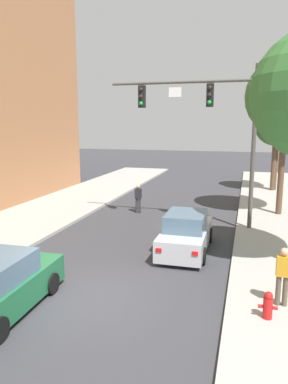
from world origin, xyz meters
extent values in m
plane|color=#38383D|center=(0.00, 0.00, 0.00)|extent=(120.00, 120.00, 0.00)
cylinder|color=#514C47|center=(4.60, 8.48, 3.90)|extent=(0.20, 0.20, 7.50)
cylinder|color=#514C47|center=(1.18, 8.48, 6.95)|extent=(6.83, 0.14, 0.14)
cube|color=black|center=(2.55, 8.48, 6.33)|extent=(0.32, 0.28, 1.05)
sphere|color=#2D2823|center=(2.55, 8.33, 6.66)|extent=(0.18, 0.18, 0.18)
sphere|color=#2D2823|center=(2.55, 8.33, 6.33)|extent=(0.18, 0.18, 0.18)
sphere|color=green|center=(2.55, 8.33, 6.00)|extent=(0.18, 0.18, 0.18)
cube|color=black|center=(-0.73, 8.48, 6.33)|extent=(0.32, 0.28, 1.05)
sphere|color=#2D2823|center=(-0.73, 8.33, 6.66)|extent=(0.18, 0.18, 0.18)
sphere|color=#2D2823|center=(-0.73, 8.33, 6.33)|extent=(0.18, 0.18, 0.18)
sphere|color=green|center=(-0.73, 8.33, 6.00)|extent=(0.18, 0.18, 0.18)
cube|color=white|center=(0.91, 8.46, 6.50)|extent=(0.60, 0.03, 0.44)
cube|color=#B7B7BC|center=(2.16, 4.89, 0.56)|extent=(1.75, 4.22, 0.80)
cube|color=slate|center=(2.16, 4.74, 1.28)|extent=(1.52, 2.02, 0.64)
cylinder|color=black|center=(1.34, 6.18, 0.32)|extent=(0.23, 0.64, 0.64)
cylinder|color=black|center=(2.95, 6.20, 0.32)|extent=(0.23, 0.64, 0.64)
cylinder|color=black|center=(1.36, 3.57, 0.32)|extent=(0.23, 0.64, 0.64)
cylinder|color=black|center=(2.98, 3.59, 0.32)|extent=(0.23, 0.64, 0.64)
cube|color=red|center=(1.54, 2.76, 0.68)|extent=(0.20, 0.04, 0.14)
cube|color=red|center=(2.82, 2.77, 0.68)|extent=(0.20, 0.04, 0.14)
cube|color=#1E663D|center=(-1.85, -1.32, 0.56)|extent=(1.86, 4.26, 0.80)
cylinder|color=black|center=(-2.71, -0.05, 0.32)|extent=(0.24, 0.65, 0.64)
cylinder|color=black|center=(-1.09, 0.01, 0.32)|extent=(0.24, 0.65, 0.64)
cylinder|color=#333338|center=(-1.61, 10.42, 0.42)|extent=(0.14, 0.14, 0.85)
cylinder|color=#333338|center=(-1.43, 10.42, 0.42)|extent=(0.14, 0.14, 0.85)
cube|color=#26262D|center=(-1.52, 10.42, 1.13)|extent=(0.36, 0.22, 0.56)
sphere|color=tan|center=(-1.52, 10.42, 1.53)|extent=(0.22, 0.22, 0.22)
cylinder|color=brown|center=(5.36, 0.84, 0.57)|extent=(0.14, 0.14, 0.85)
cylinder|color=brown|center=(5.54, 0.84, 0.57)|extent=(0.14, 0.14, 0.85)
cube|color=orange|center=(5.45, 0.84, 1.28)|extent=(0.36, 0.22, 0.56)
sphere|color=tan|center=(5.45, 0.84, 1.68)|extent=(0.22, 0.22, 0.22)
cylinder|color=red|center=(5.06, 0.02, 0.43)|extent=(0.24, 0.24, 0.55)
sphere|color=red|center=(5.06, 0.02, 0.76)|extent=(0.22, 0.22, 0.22)
cylinder|color=red|center=(4.88, 0.02, 0.45)|extent=(0.12, 0.09, 0.09)
cylinder|color=red|center=(5.24, 0.02, 0.45)|extent=(0.12, 0.09, 0.09)
cylinder|color=brown|center=(6.14, 11.77, 2.51)|extent=(0.32, 0.32, 4.72)
sphere|color=#387033|center=(6.14, 11.77, 6.45)|extent=(4.23, 4.23, 4.23)
cylinder|color=brown|center=(6.21, 19.41, 1.99)|extent=(0.32, 0.32, 3.68)
sphere|color=#2D6028|center=(6.21, 19.41, 4.95)|extent=(3.01, 3.01, 3.01)
cylinder|color=brown|center=(6.36, 19.65, 2.44)|extent=(0.32, 0.32, 4.58)
sphere|color=#387033|center=(6.36, 19.65, 5.92)|extent=(3.18, 3.18, 3.18)
camera|label=1|loc=(4.40, -9.08, 5.03)|focal=34.18mm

